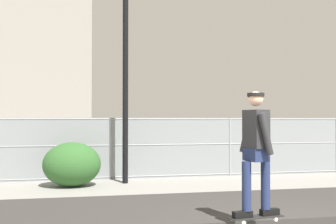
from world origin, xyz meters
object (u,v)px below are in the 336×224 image
at_px(skateboard, 256,217).
at_px(parked_car_mid, 186,144).
at_px(shrub_left, 72,164).
at_px(skater, 256,145).
at_px(street_lamp, 125,27).
at_px(parked_car_near, 10,146).

distance_m(skateboard, parked_car_mid, 10.31).
relative_size(skateboard, parked_car_mid, 0.19).
height_order(parked_car_mid, shrub_left, parked_car_mid).
height_order(skater, shrub_left, skater).
bearing_deg(street_lamp, skater, -79.00).
distance_m(parked_car_near, parked_car_mid, 6.55).
bearing_deg(street_lamp, parked_car_near, 132.23).
relative_size(parked_car_near, shrub_left, 2.94).
xyz_separation_m(skateboard, street_lamp, (-1.21, 6.22, 4.01)).
bearing_deg(skateboard, parked_car_mid, 81.30).
xyz_separation_m(skateboard, parked_car_near, (-4.99, 10.38, 0.41)).
relative_size(skateboard, skater, 0.47).
relative_size(skateboard, street_lamp, 0.11).
bearing_deg(skateboard, skater, 0.00).
relative_size(skateboard, shrub_left, 0.53).
bearing_deg(shrub_left, parked_car_near, 117.39).
bearing_deg(skater, shrub_left, 114.31).
xyz_separation_m(skater, shrub_left, (-2.67, 5.91, -0.84)).
distance_m(skater, parked_car_mid, 10.32).
distance_m(street_lamp, parked_car_near, 6.67).
relative_size(skater, parked_car_near, 0.39).
bearing_deg(skateboard, shrub_left, 114.31).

